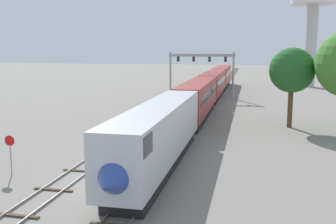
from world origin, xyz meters
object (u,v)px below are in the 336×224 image
Objects in this scene: passenger_train at (207,90)px; stop_sign at (10,149)px; water_tower at (313,2)px; signal_gantry at (201,64)px; trackside_tree_mid at (292,71)px.

passenger_train reaches higher than stop_sign.
stop_sign is (-10.00, -36.51, -0.73)m from passenger_train.
passenger_train is at bearing -118.68° from water_tower.
passenger_train is 30.00× the size of stop_sign.
stop_sign is at bearing -99.37° from signal_gantry.
stop_sign is at bearing -105.32° from passenger_train.
stop_sign is (-7.75, -46.98, -4.25)m from signal_gantry.
trackside_tree_mid is (13.35, -25.01, 0.38)m from signal_gantry.
stop_sign is 0.32× the size of trackside_tree_mid.
signal_gantry is 28.35m from trackside_tree_mid.
signal_gantry is at bearing 102.13° from passenger_train.
water_tower is 53.76m from trackside_tree_mid.
signal_gantry is 47.80m from stop_sign.
signal_gantry is at bearing 80.63° from stop_sign.
signal_gantry is at bearing 118.08° from trackside_tree_mid.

